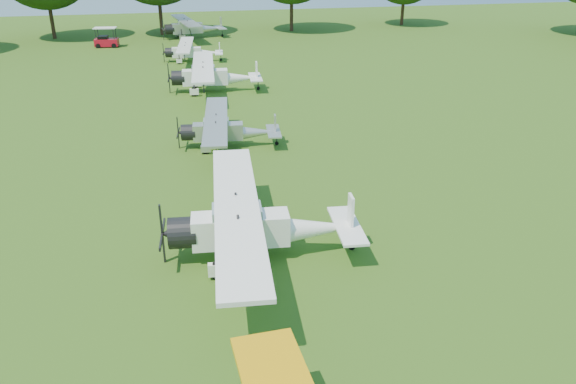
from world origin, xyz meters
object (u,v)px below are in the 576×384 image
Objects in this scene: aircraft_4 at (226,129)px; aircraft_5 at (212,75)px; aircraft_7 at (192,26)px; aircraft_3 at (256,224)px; golf_cart at (106,41)px; aircraft_6 at (191,51)px.

aircraft_5 is (0.54, 12.98, 0.25)m from aircraft_4.
aircraft_3 is at bearing -98.69° from aircraft_7.
aircraft_3 reaches higher than golf_cart.
aircraft_4 is 1.02× the size of aircraft_6.
aircraft_5 reaches higher than aircraft_4.
aircraft_7 reaches higher than golf_cart.
aircraft_4 is 0.79× the size of aircraft_7.
aircraft_5 is 26.25m from aircraft_7.
aircraft_3 is 1.00× the size of aircraft_7.
aircraft_6 is 0.77× the size of aircraft_7.
aircraft_4 is 36.37m from golf_cart.
aircraft_6 is at bearing 95.32° from aircraft_3.
aircraft_5 is at bearing 94.63° from aircraft_4.
aircraft_6 is 3.52× the size of golf_cart.
aircraft_7 is at bearing 28.93° from golf_cart.
aircraft_4 is at bearing -98.51° from aircraft_7.
aircraft_5 is at bearing 93.38° from aircraft_3.
aircraft_4 is (0.41, 12.40, -0.29)m from aircraft_3.
aircraft_3 is at bearing -73.35° from golf_cart.
aircraft_7 reaches higher than aircraft_3.
aircraft_6 is at bearing -101.64° from aircraft_7.
aircraft_5 is 24.20m from golf_cart.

